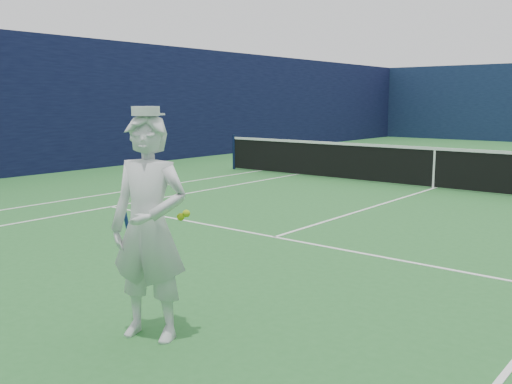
{
  "coord_description": "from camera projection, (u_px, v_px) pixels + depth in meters",
  "views": [
    {
      "loc": [
        5.2,
        -13.34,
        2.11
      ],
      "look_at": [
        1.41,
        -8.61,
        1.14
      ],
      "focal_mm": 40.0,
      "sensor_mm": 36.0,
      "label": 1
    }
  ],
  "objects": [
    {
      "name": "court_markings",
      "position": [
        433.0,
        188.0,
        13.82
      ],
      "size": [
        11.03,
        23.83,
        0.01
      ],
      "color": "white",
      "rests_on": "ground"
    },
    {
      "name": "ground",
      "position": [
        433.0,
        189.0,
        13.82
      ],
      "size": [
        80.0,
        80.0,
        0.0
      ],
      "primitive_type": "plane",
      "color": "#28692D",
      "rests_on": "ground"
    },
    {
      "name": "windscreen_fence",
      "position": [
        437.0,
        105.0,
        13.5
      ],
      "size": [
        20.12,
        36.12,
        4.0
      ],
      "color": "#101B3A",
      "rests_on": "ground"
    },
    {
      "name": "tennis_player",
      "position": [
        149.0,
        228.0,
        5.0
      ],
      "size": [
        0.91,
        0.7,
        2.06
      ],
      "rotation": [
        0.0,
        0.0,
        0.35
      ],
      "color": "white",
      "rests_on": "ground"
    },
    {
      "name": "tennis_net",
      "position": [
        434.0,
        166.0,
        13.73
      ],
      "size": [
        12.88,
        0.09,
        1.07
      ],
      "color": "#141E4C",
      "rests_on": "ground"
    }
  ]
}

